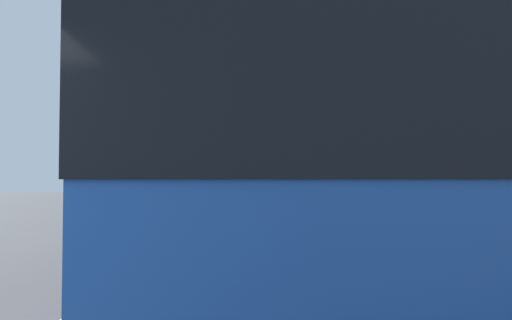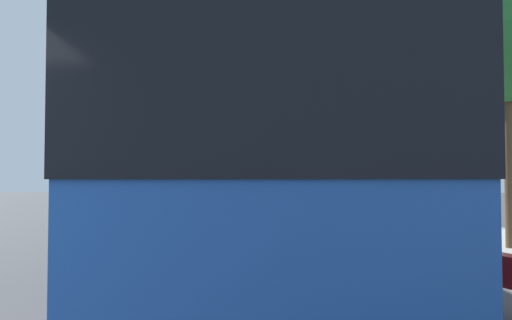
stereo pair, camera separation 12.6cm
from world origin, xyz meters
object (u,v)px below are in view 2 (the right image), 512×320
(coach_bus, at_px, (275,171))
(car_oncoming, at_px, (227,196))
(car_behind_bus, at_px, (285,199))
(car_side_street, at_px, (219,198))
(roadside_tree_mid_block, at_px, (510,40))
(utility_pole, at_px, (424,136))
(motorcycle_nearest_curb, at_px, (500,277))

(coach_bus, relative_size, car_oncoming, 2.89)
(car_behind_bus, relative_size, car_side_street, 0.99)
(car_oncoming, bearing_deg, car_side_street, 1.36)
(coach_bus, xyz_separation_m, roadside_tree_mid_block, (4.35, -5.20, 3.10))
(car_oncoming, distance_m, utility_pole, 26.80)
(car_behind_bus, height_order, roadside_tree_mid_block, roadside_tree_mid_block)
(car_behind_bus, bearing_deg, car_side_street, 52.43)
(car_oncoming, bearing_deg, roadside_tree_mid_block, 15.59)
(car_side_street, bearing_deg, car_behind_bus, 48.42)
(coach_bus, bearing_deg, utility_pole, -23.75)
(coach_bus, distance_m, motorcycle_nearest_curb, 3.71)
(roadside_tree_mid_block, xyz_separation_m, utility_pole, (8.40, 0.24, -1.50))
(car_side_street, distance_m, utility_pole, 18.71)
(coach_bus, relative_size, motorcycle_nearest_curb, 6.00)
(coach_bus, xyz_separation_m, car_side_street, (28.42, 4.91, -1.08))
(car_behind_bus, relative_size, roadside_tree_mid_block, 0.69)
(motorcycle_nearest_curb, height_order, car_behind_bus, car_behind_bus)
(motorcycle_nearest_curb, relative_size, car_side_street, 0.45)
(utility_pole, bearing_deg, car_side_street, 32.23)
(car_oncoming, bearing_deg, motorcycle_nearest_curb, 9.40)
(coach_bus, bearing_deg, car_side_street, 7.34)
(car_oncoming, xyz_separation_m, utility_pole, (-24.52, -10.46, 2.70))
(coach_bus, height_order, motorcycle_nearest_curb, coach_bus)
(car_behind_bus, bearing_deg, coach_bus, -178.19)
(motorcycle_nearest_curb, distance_m, car_behind_bus, 27.33)
(car_side_street, height_order, utility_pole, utility_pole)
(car_side_street, bearing_deg, roadside_tree_mid_block, 19.35)
(car_side_street, xyz_separation_m, roadside_tree_mid_block, (-24.07, -10.11, 4.18))
(car_oncoming, xyz_separation_m, car_side_street, (-8.85, -0.58, 0.02))
(car_oncoming, height_order, utility_pole, utility_pole)
(coach_bus, xyz_separation_m, motorcycle_nearest_curb, (-2.13, -2.75, -1.30))
(car_side_street, bearing_deg, utility_pole, 28.78)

